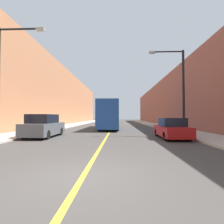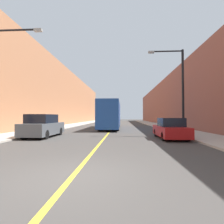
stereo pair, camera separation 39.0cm
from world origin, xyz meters
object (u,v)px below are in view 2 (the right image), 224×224
(parked_suv_left, at_px, (43,126))
(car_right_near, at_px, (170,129))
(street_lamp_right, at_px, (179,85))
(street_lamp_left, at_px, (1,76))
(bus, at_px, (111,115))

(parked_suv_left, relative_size, car_right_near, 1.02)
(parked_suv_left, height_order, street_lamp_right, street_lamp_right)
(car_right_near, height_order, street_lamp_right, street_lamp_right)
(parked_suv_left, xyz_separation_m, street_lamp_left, (-1.12, -3.42, 3.39))
(parked_suv_left, xyz_separation_m, street_lamp_right, (11.28, 1.10, 3.45))
(bus, bearing_deg, street_lamp_left, -114.03)
(bus, relative_size, street_lamp_right, 1.61)
(car_right_near, relative_size, street_lamp_left, 0.64)
(bus, xyz_separation_m, parked_suv_left, (-4.85, -9.96, -1.03))
(car_right_near, bearing_deg, parked_suv_left, 177.78)
(bus, bearing_deg, street_lamp_right, -54.00)
(parked_suv_left, bearing_deg, street_lamp_left, -108.13)
(car_right_near, xyz_separation_m, street_lamp_right, (1.19, 1.50, 3.60))
(street_lamp_left, xyz_separation_m, street_lamp_right, (12.40, 4.52, 0.06))
(car_right_near, bearing_deg, bus, 116.85)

